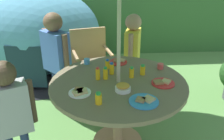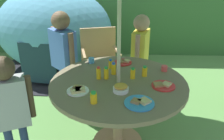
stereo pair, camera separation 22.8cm
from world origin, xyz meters
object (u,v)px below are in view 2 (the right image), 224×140
at_px(juice_bottle_near_right, 106,73).
at_px(juice_bottle_spot_a, 111,64).
at_px(child_in_yellow_shirt, 140,48).
at_px(juice_bottle_mid_left, 114,69).
at_px(plate_near_left, 140,102).
at_px(juice_bottle_back_edge, 145,71).
at_px(juice_bottle_center_back, 133,73).
at_px(dome_tent, 54,30).
at_px(juice_bottle_far_right, 99,73).
at_px(snack_bowl, 121,88).
at_px(juice_bottle_far_left, 94,98).
at_px(plate_mid_right, 123,62).
at_px(child_in_grey_shirt, 9,103).
at_px(cup_near, 164,68).
at_px(garden_table, 118,93).
at_px(wooden_chair, 100,57).
at_px(child_in_blue_shirt, 63,50).
at_px(plate_center_front, 163,85).
at_px(plate_front_edge, 78,90).
at_px(cup_far, 91,60).

distance_m(juice_bottle_near_right, juice_bottle_spot_a, 0.26).
height_order(child_in_yellow_shirt, juice_bottle_mid_left, child_in_yellow_shirt).
relative_size(juice_bottle_near_right, juice_bottle_mid_left, 0.99).
relative_size(plate_near_left, juice_bottle_back_edge, 2.29).
relative_size(juice_bottle_center_back, juice_bottle_back_edge, 1.05).
distance_m(dome_tent, juice_bottle_far_right, 2.11).
distance_m(snack_bowl, juice_bottle_far_left, 0.30).
bearing_deg(plate_mid_right, juice_bottle_center_back, -76.27).
bearing_deg(juice_bottle_far_right, juice_bottle_mid_left, 38.36).
bearing_deg(juice_bottle_far_left, dome_tent, 112.03).
height_order(child_in_grey_shirt, plate_near_left, child_in_grey_shirt).
bearing_deg(dome_tent, juice_bottle_near_right, -54.44).
bearing_deg(plate_near_left, cup_near, 65.27).
bearing_deg(cup_near, garden_table, -150.93).
height_order(juice_bottle_far_right, juice_bottle_spot_a, juice_bottle_far_right).
bearing_deg(wooden_chair, snack_bowl, -90.81).
distance_m(child_in_blue_shirt, snack_bowl, 1.12).
bearing_deg(cup_near, child_in_grey_shirt, -154.58).
distance_m(plate_center_front, juice_bottle_far_right, 0.63).
bearing_deg(dome_tent, child_in_grey_shirt, -77.37).
distance_m(child_in_blue_shirt, juice_bottle_near_right, 0.84).
bearing_deg(juice_bottle_back_edge, juice_bottle_far_left, -131.40).
relative_size(plate_center_front, plate_near_left, 0.88).
relative_size(snack_bowl, juice_bottle_mid_left, 1.12).
distance_m(plate_front_edge, juice_bottle_far_right, 0.31).
bearing_deg(plate_front_edge, child_in_grey_shirt, -160.78).
height_order(child_in_grey_shirt, cup_near, child_in_grey_shirt).
bearing_deg(garden_table, juice_bottle_center_back, 29.30).
bearing_deg(juice_bottle_far_right, plate_front_edge, -122.34).
bearing_deg(child_in_grey_shirt, juice_bottle_center_back, 0.82).
xyz_separation_m(child_in_grey_shirt, juice_bottle_far_left, (0.72, 0.01, 0.06)).
relative_size(child_in_blue_shirt, cup_far, 19.37).
xyz_separation_m(child_in_blue_shirt, juice_bottle_spot_a, (0.60, -0.36, -0.02)).
bearing_deg(plate_near_left, child_in_grey_shirt, -179.26).
height_order(plate_center_front, plate_mid_right, same).
bearing_deg(plate_near_left, plate_center_front, 52.21).
relative_size(wooden_chair, juice_bottle_spot_a, 8.93).
height_order(wooden_chair, juice_bottle_near_right, wooden_chair).
height_order(snack_bowl, juice_bottle_near_right, juice_bottle_near_right).
bearing_deg(juice_bottle_far_left, garden_table, 62.72).
bearing_deg(cup_far, plate_near_left, -59.06).
height_order(juice_bottle_near_right, cup_far, juice_bottle_near_right).
distance_m(plate_near_left, juice_bottle_far_right, 0.58).
bearing_deg(plate_mid_right, plate_center_front, -55.45).
distance_m(plate_mid_right, juice_bottle_near_right, 0.44).
xyz_separation_m(child_in_blue_shirt, cup_far, (0.37, -0.23, -0.04)).
relative_size(wooden_chair, plate_center_front, 4.20).
xyz_separation_m(child_in_yellow_shirt, juice_bottle_back_edge, (-0.01, -0.77, 0.03)).
distance_m(plate_mid_right, juice_bottle_far_right, 0.48).
bearing_deg(plate_center_front, plate_front_edge, -170.79).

